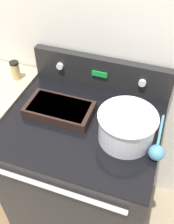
{
  "coord_description": "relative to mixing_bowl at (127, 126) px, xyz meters",
  "views": [
    {
      "loc": [
        0.34,
        -0.54,
        1.91
      ],
      "look_at": [
        0.02,
        0.36,
        1.0
      ],
      "focal_mm": 42.0,
      "sensor_mm": 36.0,
      "label": 1
    }
  ],
  "objects": [
    {
      "name": "spice_jar_black_cap",
      "position": [
        -0.73,
        0.24,
        -0.02
      ],
      "size": [
        0.05,
        0.05,
        0.12
      ],
      "color": "tan",
      "rests_on": "side_counter"
    },
    {
      "name": "kitchen_wall",
      "position": [
        -0.23,
        0.41,
        0.22
      ],
      "size": [
        8.0,
        0.05,
        2.5
      ],
      "color": "silver",
      "rests_on": "ground_plane"
    },
    {
      "name": "mixing_bowl",
      "position": [
        0.0,
        0.0,
        0.0
      ],
      "size": [
        0.28,
        0.28,
        0.16
      ],
      "color": "silver",
      "rests_on": "stove_range"
    },
    {
      "name": "ladle",
      "position": [
        0.16,
        -0.05,
        -0.05
      ],
      "size": [
        0.07,
        0.31,
        0.07
      ],
      "color": "teal",
      "rests_on": "stove_range"
    },
    {
      "name": "casserole_dish",
      "position": [
        -0.37,
        0.06,
        -0.06
      ],
      "size": [
        0.35,
        0.2,
        0.05
      ],
      "color": "black",
      "rests_on": "stove_range"
    },
    {
      "name": "control_panel",
      "position": [
        -0.23,
        0.35,
        0.01
      ],
      "size": [
        0.81,
        0.07,
        0.19
      ],
      "color": "black",
      "rests_on": "stove_range"
    },
    {
      "name": "stove_range",
      "position": [
        -0.23,
        0.03,
        -0.56
      ],
      "size": [
        0.81,
        0.72,
        0.94
      ],
      "color": "black",
      "rests_on": "ground_plane"
    }
  ]
}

